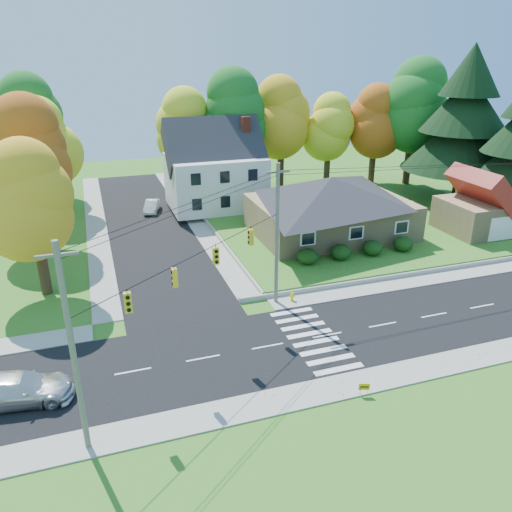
% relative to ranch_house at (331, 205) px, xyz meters
% --- Properties ---
extents(ground, '(120.00, 120.00, 0.00)m').
position_rel_ranch_house_xyz_m(ground, '(-8.00, -16.00, -3.27)').
color(ground, '#3D7923').
extents(road_main, '(90.00, 8.00, 0.02)m').
position_rel_ranch_house_xyz_m(road_main, '(-8.00, -16.00, -3.26)').
color(road_main, black).
rests_on(road_main, ground).
extents(road_cross, '(8.00, 44.00, 0.02)m').
position_rel_ranch_house_xyz_m(road_cross, '(-16.00, 10.00, -3.25)').
color(road_cross, black).
rests_on(road_cross, ground).
extents(sidewalk_north, '(90.00, 2.00, 0.08)m').
position_rel_ranch_house_xyz_m(sidewalk_north, '(-8.00, -11.00, -3.23)').
color(sidewalk_north, '#9C9A90').
rests_on(sidewalk_north, ground).
extents(sidewalk_south, '(90.00, 2.00, 0.08)m').
position_rel_ranch_house_xyz_m(sidewalk_south, '(-8.00, -21.00, -3.23)').
color(sidewalk_south, '#9C9A90').
rests_on(sidewalk_south, ground).
extents(lawn, '(30.00, 30.00, 0.50)m').
position_rel_ranch_house_xyz_m(lawn, '(5.00, 5.00, -3.02)').
color(lawn, '#3D7923').
rests_on(lawn, ground).
extents(ranch_house, '(14.60, 10.60, 5.40)m').
position_rel_ranch_house_xyz_m(ranch_house, '(0.00, 0.00, 0.00)').
color(ranch_house, tan).
rests_on(ranch_house, lawn).
extents(colonial_house, '(10.40, 8.40, 9.60)m').
position_rel_ranch_house_xyz_m(colonial_house, '(-7.96, 12.00, 1.32)').
color(colonial_house, silver).
rests_on(colonial_house, lawn).
extents(garage, '(7.30, 6.30, 4.60)m').
position_rel_ranch_house_xyz_m(garage, '(14.00, -4.01, -0.42)').
color(garage, tan).
rests_on(garage, lawn).
extents(hedge_row, '(10.70, 1.70, 1.27)m').
position_rel_ranch_house_xyz_m(hedge_row, '(-0.50, -6.20, -2.13)').
color(hedge_row, '#163A10').
rests_on(hedge_row, lawn).
extents(traffic_infrastructure, '(38.10, 10.66, 10.00)m').
position_rel_ranch_house_xyz_m(traffic_infrastructure, '(-8.15, -14.65, 1.88)').
color(traffic_infrastructure, '#666059').
rests_on(traffic_infrastructure, ground).
extents(tree_lot_0, '(6.72, 6.72, 12.51)m').
position_rel_ranch_house_xyz_m(tree_lot_0, '(-10.00, 18.00, 5.04)').
color(tree_lot_0, '#3F2A19').
rests_on(tree_lot_0, lawn).
extents(tree_lot_1, '(7.84, 7.84, 14.60)m').
position_rel_ranch_house_xyz_m(tree_lot_1, '(-4.00, 17.00, 6.35)').
color(tree_lot_1, '#3F2A19').
rests_on(tree_lot_1, lawn).
extents(tree_lot_2, '(7.28, 7.28, 13.56)m').
position_rel_ranch_house_xyz_m(tree_lot_2, '(2.00, 18.00, 5.70)').
color(tree_lot_2, '#3F2A19').
rests_on(tree_lot_2, lawn).
extents(tree_lot_3, '(6.16, 6.16, 11.47)m').
position_rel_ranch_house_xyz_m(tree_lot_3, '(8.00, 17.00, 4.39)').
color(tree_lot_3, '#3F2A19').
rests_on(tree_lot_3, lawn).
extents(tree_lot_4, '(6.72, 6.72, 12.51)m').
position_rel_ranch_house_xyz_m(tree_lot_4, '(14.00, 16.00, 5.04)').
color(tree_lot_4, '#3F2A19').
rests_on(tree_lot_4, lawn).
extents(tree_lot_5, '(8.40, 8.40, 15.64)m').
position_rel_ranch_house_xyz_m(tree_lot_5, '(18.00, 14.00, 7.00)').
color(tree_lot_5, '#3F2A19').
rests_on(tree_lot_5, lawn).
extents(conifer_east_a, '(12.80, 12.80, 16.96)m').
position_rel_ranch_house_xyz_m(conifer_east_a, '(19.00, 6.00, 6.12)').
color(conifer_east_a, '#3F2A19').
rests_on(conifer_east_a, lawn).
extents(tree_west_0, '(6.16, 6.16, 11.47)m').
position_rel_ranch_house_xyz_m(tree_west_0, '(-25.00, -4.00, 3.89)').
color(tree_west_0, '#3F2A19').
rests_on(tree_west_0, ground).
extents(tree_west_1, '(7.28, 7.28, 13.56)m').
position_rel_ranch_house_xyz_m(tree_west_1, '(-26.00, 6.00, 5.20)').
color(tree_west_1, '#3F2A19').
rests_on(tree_west_1, ground).
extents(tree_west_2, '(6.72, 6.72, 12.51)m').
position_rel_ranch_house_xyz_m(tree_west_2, '(-25.00, 16.00, 4.54)').
color(tree_west_2, '#3F2A19').
rests_on(tree_west_2, ground).
extents(tree_west_3, '(7.84, 7.84, 14.60)m').
position_rel_ranch_house_xyz_m(tree_west_3, '(-27.00, 24.00, 5.85)').
color(tree_west_3, '#3F2A19').
rests_on(tree_west_3, ground).
extents(silver_sedan, '(5.63, 2.90, 1.56)m').
position_rel_ranch_house_xyz_m(silver_sedan, '(-25.68, -16.82, -2.47)').
color(silver_sedan, silver).
rests_on(silver_sedan, road_main).
extents(white_car, '(2.34, 4.06, 1.26)m').
position_rel_ranch_house_xyz_m(white_car, '(-14.91, 13.71, -2.61)').
color(white_car, silver).
rests_on(white_car, road_cross).
extents(fire_hydrant, '(0.42, 0.32, 0.73)m').
position_rel_ranch_house_xyz_m(fire_hydrant, '(-8.35, -11.04, -2.92)').
color(fire_hydrant, '#D8DA07').
rests_on(fire_hydrant, ground).
extents(yard_sign, '(0.56, 0.21, 0.72)m').
position_rel_ranch_house_xyz_m(yard_sign, '(-8.84, -21.94, -2.75)').
color(yard_sign, black).
rests_on(yard_sign, ground).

